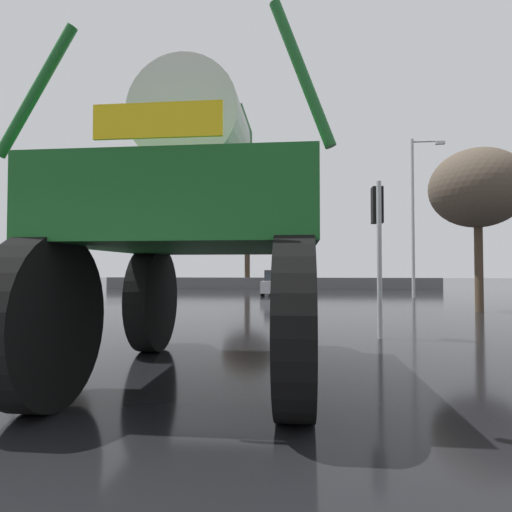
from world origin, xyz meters
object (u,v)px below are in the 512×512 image
object	(u,v)px
oversize_sprayer	(203,226)
traffic_signal_near_right	(378,224)
sedan_ahead	(281,283)
streetlight_far_left	(150,230)
traffic_signal_near_left	(21,234)
bare_tree_left	(66,190)
streetlight_far_right	(415,210)
bare_tree_far_center	(247,223)
bare_tree_right	(478,189)

from	to	relation	value
oversize_sprayer	traffic_signal_near_right	distance (m)	5.02
sedan_ahead	streetlight_far_left	size ratio (longest dim) A/B	0.60
traffic_signal_near_left	traffic_signal_near_right	size ratio (longest dim) A/B	0.94
traffic_signal_near_right	streetlight_far_left	size ratio (longest dim) A/B	0.50
traffic_signal_near_right	bare_tree_left	bearing A→B (deg)	142.91
sedan_ahead	streetlight_far_right	size ratio (longest dim) A/B	0.48
traffic_signal_near_left	streetlight_far_right	world-z (taller)	streetlight_far_right
traffic_signal_near_left	bare_tree_far_center	world-z (taller)	bare_tree_far_center
traffic_signal_near_right	bare_tree_far_center	xyz separation A→B (m)	(-6.00, 25.44, 2.81)
traffic_signal_near_right	oversize_sprayer	bearing A→B (deg)	-130.38
streetlight_far_right	bare_tree_left	xyz separation A→B (m)	(-17.86, -4.47, 0.59)
bare_tree_right	bare_tree_far_center	xyz separation A→B (m)	(-10.78, 19.04, 0.87)
traffic_signal_near_right	bare_tree_left	xyz separation A→B (m)	(-13.20, 9.97, 2.86)
streetlight_far_right	bare_tree_right	distance (m)	8.05
sedan_ahead	bare_tree_far_center	distance (m)	10.73
streetlight_far_right	bare_tree_far_center	distance (m)	15.33
streetlight_far_left	traffic_signal_near_left	bearing A→B (deg)	-82.12
traffic_signal_near_right	bare_tree_right	xyz separation A→B (m)	(4.78, 6.40, 1.94)
bare_tree_far_center	streetlight_far_right	bearing A→B (deg)	-45.88
bare_tree_far_center	traffic_signal_near_right	bearing A→B (deg)	-76.73
streetlight_far_right	traffic_signal_near_right	bearing A→B (deg)	-107.91
streetlight_far_left	bare_tree_far_center	world-z (taller)	bare_tree_far_center
streetlight_far_right	bare_tree_left	size ratio (longest dim) A/B	1.33
traffic_signal_near_right	streetlight_far_right	xyz separation A→B (m)	(4.67, 14.44, 2.27)
streetlight_far_left	bare_tree_left	size ratio (longest dim) A/B	1.07
streetlight_far_right	bare_tree_far_center	xyz separation A→B (m)	(-10.67, 11.00, 0.54)
streetlight_far_left	bare_tree_far_center	xyz separation A→B (m)	(4.88, 9.81, 1.39)
oversize_sprayer	bare_tree_right	distance (m)	13.20
bare_tree_left	streetlight_far_left	bearing A→B (deg)	67.73
streetlight_far_left	bare_tree_left	world-z (taller)	streetlight_far_left
oversize_sprayer	bare_tree_left	xyz separation A→B (m)	(-9.95, 13.79, 3.26)
oversize_sprayer	streetlight_far_left	world-z (taller)	streetlight_far_left
streetlight_far_left	streetlight_far_right	bearing A→B (deg)	-4.38
sedan_ahead	bare_tree_left	distance (m)	13.01
oversize_sprayer	bare_tree_left	size ratio (longest dim) A/B	0.82
bare_tree_right	traffic_signal_near_right	bearing A→B (deg)	-126.77
oversize_sprayer	bare_tree_right	size ratio (longest dim) A/B	0.91
traffic_signal_near_right	bare_tree_left	size ratio (longest dim) A/B	0.54
sedan_ahead	bare_tree_left	size ratio (longest dim) A/B	0.65
streetlight_far_right	traffic_signal_near_left	bearing A→B (deg)	-132.82
sedan_ahead	streetlight_far_left	xyz separation A→B (m)	(-8.00, -0.69, 3.30)
traffic_signal_near_left	bare_tree_left	xyz separation A→B (m)	(-4.48, 9.97, 3.02)
traffic_signal_near_right	bare_tree_far_center	bearing A→B (deg)	103.27
traffic_signal_near_left	streetlight_far_right	xyz separation A→B (m)	(13.38, 14.44, 2.43)
oversize_sprayer	bare_tree_far_center	xyz separation A→B (m)	(-2.76, 29.26, 3.21)
sedan_ahead	bare_tree_right	size ratio (longest dim) A/B	0.71
streetlight_far_right	bare_tree_right	xyz separation A→B (m)	(0.12, -8.04, -0.33)
oversize_sprayer	bare_tree_right	xyz separation A→B (m)	(8.02, 10.21, 2.34)
traffic_signal_near_left	bare_tree_far_center	bearing A→B (deg)	83.92
sedan_ahead	bare_tree_far_center	size ratio (longest dim) A/B	0.59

